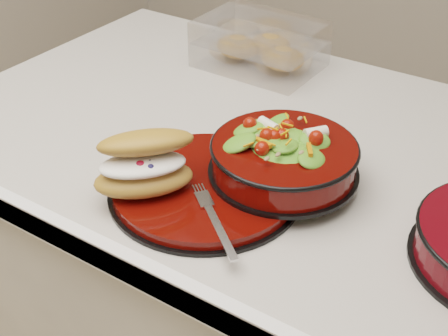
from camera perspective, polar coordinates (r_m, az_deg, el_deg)
The scene contains 6 objects.
island_counter at distance 1.34m, azimuth 4.62°, elevation -14.19°, with size 1.24×0.74×0.90m.
dinner_plate at distance 0.92m, azimuth -1.71°, elevation -1.76°, with size 0.29×0.29×0.02m.
salad_bowl at distance 0.92m, azimuth 5.53°, elevation 1.37°, with size 0.23×0.23×0.09m.
croissant at distance 0.89m, azimuth -7.20°, elevation 0.36°, with size 0.16×0.17×0.09m.
fork at distance 0.84m, azimuth -0.82°, elevation -4.90°, with size 0.13×0.11×0.00m.
pastry_box at distance 1.30m, azimuth 3.37°, elevation 11.14°, with size 0.24×0.18×0.09m.
Camera 1 is at (0.40, -0.80, 1.45)m, focal length 50.00 mm.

